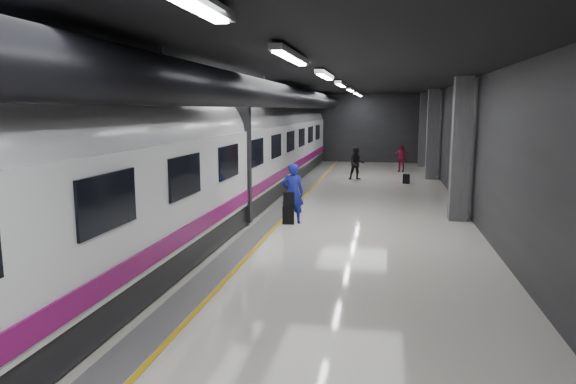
{
  "coord_description": "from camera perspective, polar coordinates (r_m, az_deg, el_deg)",
  "views": [
    {
      "loc": [
        2.2,
        -14.81,
        3.49
      ],
      "look_at": [
        -0.25,
        -1.8,
        1.36
      ],
      "focal_mm": 32.0,
      "sensor_mm": 36.0,
      "label": 1
    }
  ],
  "objects": [
    {
      "name": "suitcase_far",
      "position": [
        25.09,
        13.0,
        1.44
      ],
      "size": [
        0.34,
        0.25,
        0.45
      ],
      "primitive_type": "cube",
      "rotation": [
        0.0,
        0.0,
        -0.18
      ],
      "color": "black",
      "rests_on": "ground"
    },
    {
      "name": "traveler_far_a",
      "position": [
        26.01,
        7.63,
        3.18
      ],
      "size": [
        0.91,
        0.78,
        1.65
      ],
      "primitive_type": "imported",
      "rotation": [
        0.0,
        0.0,
        0.21
      ],
      "color": "black",
      "rests_on": "ground"
    },
    {
      "name": "train",
      "position": [
        15.85,
        -9.53,
        3.87
      ],
      "size": [
        3.05,
        38.0,
        4.05
      ],
      "color": "black",
      "rests_on": "ground"
    },
    {
      "name": "traveler_main",
      "position": [
        15.82,
        0.53,
        -0.15
      ],
      "size": [
        0.76,
        0.57,
        1.87
      ],
      "primitive_type": "imported",
      "rotation": [
        0.0,
        0.0,
        3.33
      ],
      "color": "#172DB2",
      "rests_on": "ground"
    },
    {
      "name": "suitcase_main",
      "position": [
        15.81,
        0.03,
        -2.56
      ],
      "size": [
        0.37,
        0.26,
        0.57
      ],
      "primitive_type": "cube",
      "rotation": [
        0.0,
        0.0,
        0.11
      ],
      "color": "black",
      "rests_on": "ground"
    },
    {
      "name": "platform_hall",
      "position": [
        15.96,
        1.71,
        9.3
      ],
      "size": [
        10.02,
        40.02,
        4.51
      ],
      "color": "black",
      "rests_on": "ground"
    },
    {
      "name": "traveler_far_b",
      "position": [
        29.79,
        12.48,
        3.7
      ],
      "size": [
        0.96,
        0.53,
        1.55
      ],
      "primitive_type": "imported",
      "rotation": [
        0.0,
        0.0,
        -0.17
      ],
      "color": "maroon",
      "rests_on": "ground"
    },
    {
      "name": "shoulder_bag",
      "position": [
        15.7,
        0.09,
        -0.79
      ],
      "size": [
        0.36,
        0.27,
        0.43
      ],
      "primitive_type": "cube",
      "rotation": [
        0.0,
        0.0,
        0.37
      ],
      "color": "black",
      "rests_on": "suitcase_main"
    },
    {
      "name": "ground",
      "position": [
        15.38,
        2.15,
        -3.99
      ],
      "size": [
        40.0,
        40.0,
        0.0
      ],
      "primitive_type": "plane",
      "color": "silver",
      "rests_on": "ground"
    }
  ]
}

